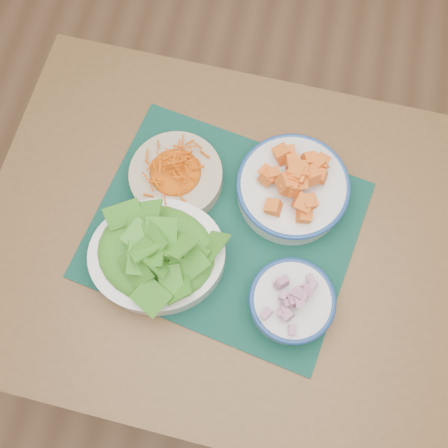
% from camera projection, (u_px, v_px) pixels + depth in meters
% --- Properties ---
extents(ground, '(4.00, 4.00, 0.00)m').
position_uv_depth(ground, '(138.00, 341.00, 1.64)').
color(ground, '#916746').
rests_on(ground, ground).
extents(table, '(1.14, 0.78, 0.75)m').
position_uv_depth(table, '(262.00, 259.00, 1.07)').
color(table, brown).
rests_on(table, ground).
extents(placemat, '(0.56, 0.48, 0.00)m').
position_uv_depth(placemat, '(224.00, 229.00, 0.98)').
color(placemat, '#082B24').
rests_on(placemat, table).
extents(carrot_bowl, '(0.22, 0.22, 0.07)m').
position_uv_depth(carrot_bowl, '(176.00, 175.00, 0.97)').
color(carrot_bowl, '#C1B090').
rests_on(carrot_bowl, placemat).
extents(squash_bowl, '(0.27, 0.27, 0.10)m').
position_uv_depth(squash_bowl, '(293.00, 185.00, 0.95)').
color(squash_bowl, silver).
rests_on(squash_bowl, placemat).
extents(lettuce_bowl, '(0.30, 0.27, 0.12)m').
position_uv_depth(lettuce_bowl, '(156.00, 253.00, 0.90)').
color(lettuce_bowl, white).
rests_on(lettuce_bowl, placemat).
extents(onion_bowl, '(0.19, 0.19, 0.08)m').
position_uv_depth(onion_bowl, '(292.00, 301.00, 0.89)').
color(onion_bowl, silver).
rests_on(onion_bowl, placemat).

